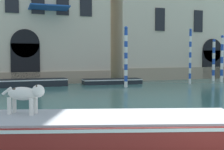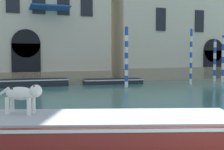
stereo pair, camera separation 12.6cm
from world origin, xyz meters
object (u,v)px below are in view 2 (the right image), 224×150
at_px(mooring_pole_0, 191,56).
at_px(boat_foreground, 97,129).
at_px(boat_moored_near_palazzo, 30,83).
at_px(boat_moored_far, 113,81).
at_px(mooring_pole_4, 126,57).
at_px(mooring_pole_3, 215,60).
at_px(mooring_pole_2, 223,58).
at_px(dog_on_deck, 23,94).

bearing_deg(mooring_pole_0, boat_foreground, -132.77).
relative_size(boat_moored_near_palazzo, boat_moored_far, 1.14).
distance_m(boat_moored_far, mooring_pole_4, 3.33).
relative_size(boat_foreground, mooring_pole_0, 1.79).
bearing_deg(mooring_pole_3, boat_moored_near_palazzo, 175.91).
relative_size(mooring_pole_2, mooring_pole_4, 0.92).
distance_m(boat_moored_near_palazzo, mooring_pole_4, 7.34).
bearing_deg(mooring_pole_0, boat_moored_near_palazzo, 167.67).
height_order(mooring_pole_0, mooring_pole_4, mooring_pole_0).
xyz_separation_m(boat_moored_near_palazzo, mooring_pole_0, (12.16, -2.66, 1.93)).
bearing_deg(mooring_pole_4, mooring_pole_2, 5.06).
relative_size(boat_moored_far, mooring_pole_0, 1.10).
bearing_deg(mooring_pole_4, mooring_pole_3, 11.26).
height_order(dog_on_deck, boat_moored_near_palazzo, dog_on_deck).
xyz_separation_m(boat_foreground, mooring_pole_3, (15.79, 14.73, 1.48)).
bearing_deg(boat_moored_far, dog_on_deck, -113.63).
bearing_deg(mooring_pole_0, boat_moored_far, 157.80).
bearing_deg(mooring_pole_3, mooring_pole_4, -168.74).
height_order(mooring_pole_0, mooring_pole_2, mooring_pole_0).
bearing_deg(mooring_pole_2, boat_foreground, -139.06).
distance_m(boat_foreground, mooring_pole_4, 14.53).
height_order(mooring_pole_3, mooring_pole_4, mooring_pole_4).
distance_m(boat_moored_near_palazzo, mooring_pole_3, 15.86).
height_order(boat_moored_far, mooring_pole_0, mooring_pole_0).
xyz_separation_m(mooring_pole_2, mooring_pole_4, (-9.32, -0.82, 0.18)).
relative_size(mooring_pole_0, mooring_pole_3, 1.19).
bearing_deg(mooring_pole_4, boat_moored_far, 90.65).
bearing_deg(boat_moored_near_palazzo, boat_foreground, -88.19).
bearing_deg(dog_on_deck, mooring_pole_3, 72.55).
bearing_deg(boat_moored_near_palazzo, dog_on_deck, -95.00).
relative_size(boat_moored_near_palazzo, mooring_pole_0, 1.25).
bearing_deg(boat_foreground, boat_moored_far, 86.41).
bearing_deg(mooring_pole_3, boat_foreground, -136.98).
height_order(boat_moored_far, mooring_pole_2, mooring_pole_2).
bearing_deg(dog_on_deck, mooring_pole_4, 89.74).
height_order(mooring_pole_0, mooring_pole_3, mooring_pole_0).
bearing_deg(boat_moored_far, mooring_pole_2, -5.40).
distance_m(mooring_pole_0, mooring_pole_4, 5.74).
height_order(boat_foreground, mooring_pole_0, mooring_pole_0).
height_order(boat_foreground, mooring_pole_4, mooring_pole_4).
bearing_deg(mooring_pole_4, boat_foreground, -116.71).
xyz_separation_m(mooring_pole_2, mooring_pole_3, (-0.01, 1.03, -0.14)).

